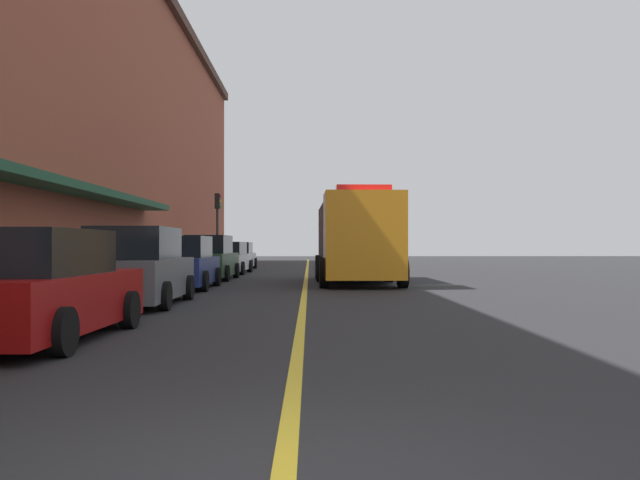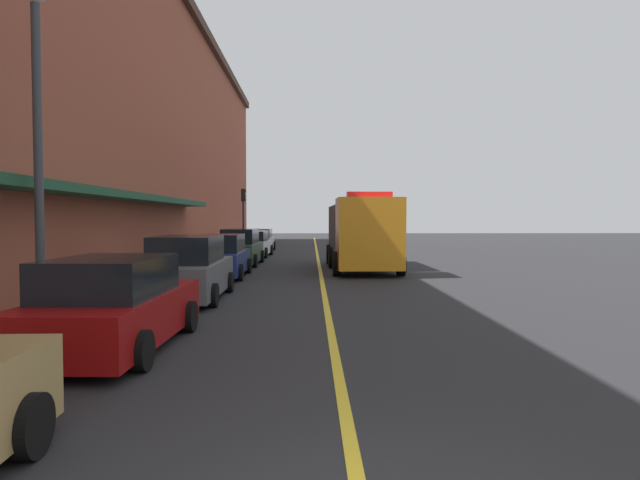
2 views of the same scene
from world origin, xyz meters
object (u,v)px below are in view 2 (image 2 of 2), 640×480
Objects in this scene: parked_car_6 at (260,241)px; parking_meter_0 at (222,241)px; parked_car_1 at (114,306)px; parked_car_5 at (253,244)px; parked_car_4 at (241,248)px; parked_car_2 at (189,270)px; utility_truck at (361,234)px; parking_meter_1 at (149,260)px; parked_car_3 at (222,257)px; street_lamp_left at (37,116)px; parking_meter_2 at (208,245)px; traffic_light_near at (243,207)px.

parked_car_6 is 3.43× the size of parking_meter_0.
parked_car_1 is 0.97× the size of parked_car_5.
parking_meter_0 is at bearing 26.11° from parked_car_4.
parked_car_1 is 23.48m from parked_car_5.
parked_car_2 is 1.04× the size of parked_car_6.
utility_truck is 6.18× the size of parking_meter_1.
parked_car_6 is 3.43× the size of parking_meter_1.
parked_car_3 is 11.18m from street_lamp_left.
utility_truck reaches higher than parking_meter_0.
parking_meter_1 is (-1.42, -16.46, 0.32)m from parked_car_5.
utility_truck is (5.80, 3.24, 0.82)m from parked_car_3.
utility_truck reaches higher than parking_meter_2.
parked_car_1 is 4.44m from street_lamp_left.
parked_car_3 is at bearing -61.73° from utility_truck.
parked_car_3 is 18.26m from traffic_light_near.
parked_car_4 reaches higher than parking_meter_1.
street_lamp_left is (-2.02, -21.92, 3.66)m from parked_car_5.
parking_meter_0 is at bearing -128.43° from utility_truck.
parked_car_4 reaches higher than parking_meter_0.
parking_meter_2 is (-1.32, -12.71, 0.32)m from parked_car_6.
parking_meter_2 is at bearing 170.50° from parked_car_5.
parking_meter_1 is (-7.24, -8.17, -0.56)m from utility_truck.
parking_meter_1 is at bearing -90.00° from parking_meter_0.
parked_car_5 is 3.10m from parking_meter_0.
parked_car_2 is at bearing -177.85° from parked_car_5.
parked_car_3 is (-0.01, 5.97, -0.06)m from parked_car_2.
parked_car_2 is at bearing -86.72° from traffic_light_near.
parking_meter_2 is at bearing 90.00° from parking_meter_1.
parking_meter_2 is at bearing 17.16° from parked_car_3.
parking_meter_0 is 9.49m from traffic_light_near.
parked_car_2 is 0.58× the size of utility_truck.
parked_car_2 reaches higher than parked_car_5.
parked_car_4 is 12.65m from traffic_light_near.
parking_meter_2 is at bearing 174.40° from parked_car_6.
street_lamp_left reaches higher than traffic_light_near.
parked_car_1 reaches higher than parking_meter_1.
utility_truck is at bearing -19.34° from parked_car_1.
parked_car_5 reaches higher than parking_meter_2.
parked_car_1 is 3.56× the size of parking_meter_1.
parked_car_1 is 3.56× the size of parking_meter_0.
parked_car_5 is 16.53m from parking_meter_1.
parked_car_1 reaches higher than parked_car_6.
street_lamp_left is (-2.04, -16.08, 3.56)m from parked_car_4.
traffic_light_near is at bearing 89.74° from parking_meter_2.
parking_meter_0 is (-1.42, -2.73, 0.32)m from parked_car_5.
parking_meter_1 is at bearing -42.42° from utility_truck.
parked_car_1 is 16.61m from parking_meter_2.
parked_car_4 is at bearing -65.16° from parking_meter_0.
parked_car_3 is at bearing -178.78° from parked_car_4.
street_lamp_left is at bearing 176.83° from parked_car_5.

